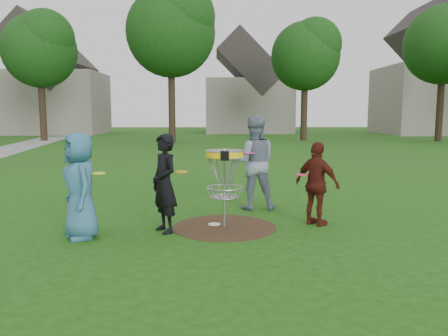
{
  "coord_description": "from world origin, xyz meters",
  "views": [
    {
      "loc": [
        -0.15,
        -7.39,
        1.99
      ],
      "look_at": [
        0.0,
        0.3,
        1.0
      ],
      "focal_mm": 35.0,
      "sensor_mm": 36.0,
      "label": 1
    }
  ],
  "objects_px": {
    "player_black": "(164,184)",
    "player_maroon": "(317,184)",
    "disc_golf_basket": "(224,169)",
    "player_blue": "(80,186)",
    "player_grey": "(254,162)"
  },
  "relations": [
    {
      "from": "player_black",
      "to": "player_maroon",
      "type": "distance_m",
      "value": 2.65
    },
    {
      "from": "player_black",
      "to": "disc_golf_basket",
      "type": "distance_m",
      "value": 1.05
    },
    {
      "from": "player_blue",
      "to": "disc_golf_basket",
      "type": "relative_size",
      "value": 1.22
    },
    {
      "from": "player_grey",
      "to": "player_maroon",
      "type": "relative_size",
      "value": 1.3
    },
    {
      "from": "player_grey",
      "to": "disc_golf_basket",
      "type": "relative_size",
      "value": 1.4
    },
    {
      "from": "player_grey",
      "to": "player_maroon",
      "type": "bearing_deg",
      "value": 126.61
    },
    {
      "from": "disc_golf_basket",
      "to": "player_black",
      "type": "bearing_deg",
      "value": -164.5
    },
    {
      "from": "player_black",
      "to": "player_blue",
      "type": "bearing_deg",
      "value": -109.19
    },
    {
      "from": "player_grey",
      "to": "player_maroon",
      "type": "distance_m",
      "value": 1.69
    },
    {
      "from": "player_blue",
      "to": "player_grey",
      "type": "relative_size",
      "value": 0.87
    },
    {
      "from": "disc_golf_basket",
      "to": "player_grey",
      "type": "bearing_deg",
      "value": 66.68
    },
    {
      "from": "player_grey",
      "to": "disc_golf_basket",
      "type": "distance_m",
      "value": 1.6
    },
    {
      "from": "player_blue",
      "to": "player_black",
      "type": "height_order",
      "value": "player_blue"
    },
    {
      "from": "player_blue",
      "to": "player_grey",
      "type": "bearing_deg",
      "value": 94.44
    },
    {
      "from": "player_blue",
      "to": "player_maroon",
      "type": "distance_m",
      "value": 3.97
    }
  ]
}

